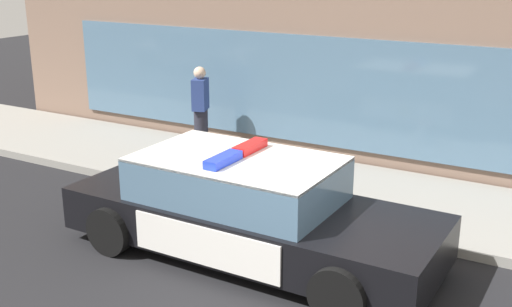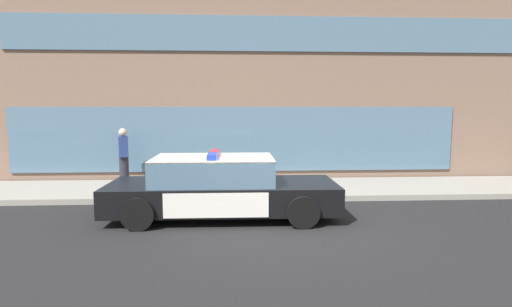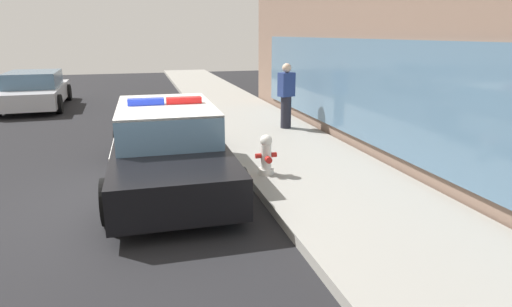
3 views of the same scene
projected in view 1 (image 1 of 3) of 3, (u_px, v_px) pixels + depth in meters
The scene contains 5 objects.
ground at pixel (315, 302), 7.52m from camera, with size 48.00×48.00×0.00m, color black.
sidewalk at pixel (403, 203), 10.32m from camera, with size 48.00×2.78×0.15m, color gray.
police_cruiser at pixel (247, 208), 8.52m from camera, with size 5.13×2.12×1.49m.
fire_hydrant at pixel (336, 190), 9.69m from camera, with size 0.34×0.39×0.73m.
pedestrian_on_sidewalk at pixel (201, 109), 12.61m from camera, with size 0.38×0.46×1.71m.
Camera 1 is at (2.69, -6.11, 3.94)m, focal length 44.47 mm.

